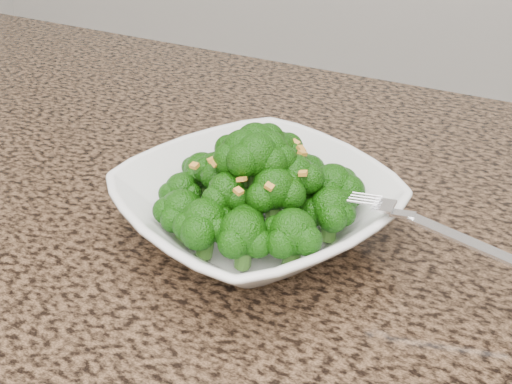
% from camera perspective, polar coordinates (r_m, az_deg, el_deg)
% --- Properties ---
extents(granite_counter, '(1.64, 1.04, 0.03)m').
position_cam_1_polar(granite_counter, '(0.63, -6.91, -6.69)').
color(granite_counter, brown).
rests_on(granite_counter, cabinet).
extents(bowl, '(0.34, 0.34, 0.06)m').
position_cam_1_polar(bowl, '(0.63, 0.00, -1.47)').
color(bowl, white).
rests_on(bowl, granite_counter).
extents(broccoli_pile, '(0.22, 0.22, 0.08)m').
position_cam_1_polar(broccoli_pile, '(0.59, 0.00, 4.14)').
color(broccoli_pile, '#154F09').
rests_on(broccoli_pile, bowl).
extents(garlic_topping, '(0.13, 0.13, 0.01)m').
position_cam_1_polar(garlic_topping, '(0.57, 0.00, 7.78)').
color(garlic_topping, gold).
rests_on(garlic_topping, broccoli_pile).
extents(fork, '(0.18, 0.03, 0.01)m').
position_cam_1_polar(fork, '(0.56, 13.28, -2.06)').
color(fork, silver).
rests_on(fork, bowl).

